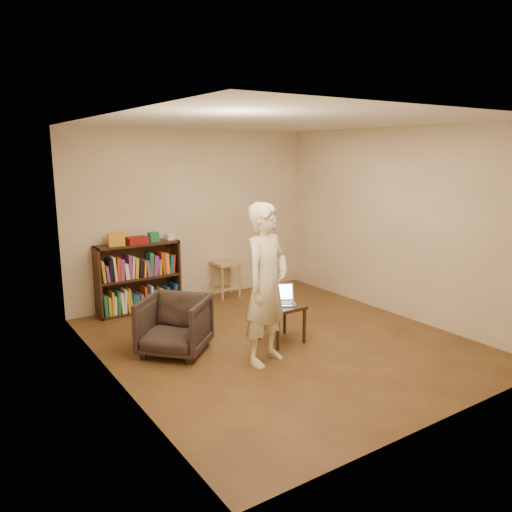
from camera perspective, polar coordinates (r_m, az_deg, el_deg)
floor at (r=6.19m, az=2.71°, el=-9.69°), size 4.50×4.50×0.00m
ceiling at (r=5.77m, az=2.97°, el=15.09°), size 4.50×4.50×0.00m
wall_back at (r=7.75m, az=-7.08°, el=4.56°), size 4.00×0.00×4.00m
wall_left at (r=4.95m, az=-16.19°, el=0.02°), size 0.00×4.50×4.50m
wall_right at (r=7.20m, az=15.81°, el=3.64°), size 0.00×4.50×4.50m
bookshelf at (r=7.39m, az=-13.28°, el=-2.84°), size 1.20×0.30×1.00m
box_yellow at (r=7.13m, az=-15.71°, el=1.84°), size 0.23×0.18×0.18m
red_cloth at (r=7.22m, az=-13.47°, el=1.75°), size 0.30×0.22×0.10m
box_green at (r=7.34m, az=-11.64°, el=2.15°), size 0.14×0.14×0.13m
box_white at (r=7.45m, az=-9.79°, el=2.20°), size 0.11×0.11×0.09m
stool at (r=7.91m, az=-3.45°, el=-1.44°), size 0.39×0.39×0.57m
armchair at (r=5.82m, az=-9.29°, el=-7.81°), size 1.01×1.01×0.66m
side_table at (r=6.06m, az=2.94°, el=-6.29°), size 0.45×0.45×0.46m
laptop at (r=6.09m, az=2.98°, el=-4.91°), size 0.42×0.41×0.22m
person at (r=5.34m, az=1.21°, el=-3.28°), size 0.75×0.62×1.76m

